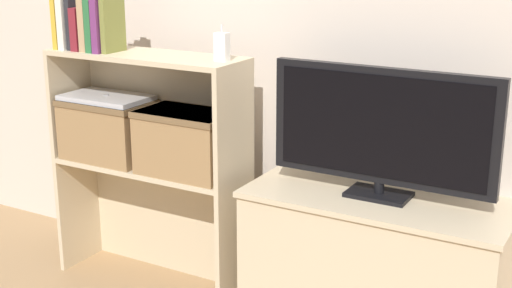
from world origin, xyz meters
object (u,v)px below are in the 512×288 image
(tv_stand, at_px, (375,265))
(storage_basket_left, at_px, (108,127))
(book_olive, at_px, (113,20))
(book_maroon, at_px, (85,28))
(book_charcoal, at_px, (78,21))
(laptop, at_px, (106,98))
(book_tan, at_px, (93,23))
(book_mustard, at_px, (66,18))
(storage_basket_right, at_px, (187,140))
(book_plum, at_px, (106,20))
(baby_monitor, at_px, (222,47))
(book_forest, at_px, (100,21))
(tv, at_px, (382,129))
(book_ivory, at_px, (72,16))

(tv_stand, height_order, storage_basket_left, storage_basket_left)
(book_olive, bearing_deg, book_maroon, 180.00)
(book_charcoal, relative_size, laptop, 0.62)
(book_tan, bearing_deg, book_maroon, 180.00)
(book_mustard, bearing_deg, tv_stand, 4.55)
(book_mustard, xyz_separation_m, storage_basket_right, (0.57, 0.02, -0.44))
(storage_basket_left, bearing_deg, book_olive, -13.25)
(book_maroon, bearing_deg, laptop, 12.61)
(book_charcoal, bearing_deg, book_olive, 0.00)
(book_plum, bearing_deg, baby_monitor, 3.49)
(book_tan, distance_m, book_forest, 0.04)
(book_plum, distance_m, storage_basket_left, 0.45)
(book_forest, bearing_deg, baby_monitor, 3.27)
(book_tan, xyz_separation_m, storage_basket_left, (0.03, 0.02, -0.43))
(book_plum, height_order, baby_monitor, book_plum)
(book_charcoal, height_order, storage_basket_left, book_charcoal)
(laptop, bearing_deg, book_tan, -153.43)
(tv_stand, height_order, book_plum, book_plum)
(book_tan, bearing_deg, baby_monitor, 3.07)
(book_tan, height_order, storage_basket_right, book_tan)
(tv, bearing_deg, book_ivory, -175.40)
(tv, distance_m, storage_basket_left, 1.16)
(book_ivory, height_order, book_maroon, book_ivory)
(tv_stand, distance_m, book_ivory, 1.55)
(book_ivory, bearing_deg, tv, 4.60)
(book_maroon, bearing_deg, book_charcoal, 180.00)
(tv_stand, distance_m, book_tan, 1.44)
(book_plum, xyz_separation_m, storage_basket_right, (0.36, 0.02, -0.44))
(tv_stand, relative_size, book_charcoal, 4.23)
(tv_stand, relative_size, book_maroon, 5.52)
(tv_stand, bearing_deg, book_forest, -174.74)
(baby_monitor, distance_m, storage_basket_left, 0.67)
(baby_monitor, bearing_deg, book_tan, -176.93)
(book_plum, height_order, book_olive, book_olive)
(book_charcoal, height_order, book_plum, book_plum)
(book_charcoal, bearing_deg, book_maroon, 0.00)
(baby_monitor, xyz_separation_m, laptop, (-0.55, -0.01, -0.25))
(book_charcoal, relative_size, baby_monitor, 1.65)
(book_plum, bearing_deg, tv, 5.34)
(tv, xyz_separation_m, baby_monitor, (-0.60, -0.07, 0.25))
(book_charcoal, bearing_deg, storage_basket_left, 8.63)
(tv, bearing_deg, storage_basket_left, -175.65)
(book_tan, relative_size, laptop, 0.61)
(book_mustard, bearing_deg, book_forest, 0.00)
(laptop, bearing_deg, book_forest, -78.69)
(book_charcoal, relative_size, storage_basket_left, 0.59)
(book_plum, bearing_deg, book_charcoal, 180.00)
(book_charcoal, bearing_deg, baby_monitor, 2.72)
(book_plum, distance_m, laptop, 0.32)
(book_tan, distance_m, storage_basket_left, 0.43)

